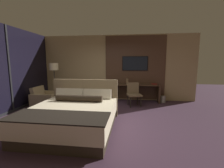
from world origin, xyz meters
TOP-DOWN VIEW (x-y plane):
  - ground_plane at (0.00, 0.00)m, footprint 16.00×16.00m
  - wall_back_tv_panel at (0.15, 2.59)m, footprint 7.20×0.09m
  - wall_left_window at (-3.00, 0.40)m, footprint 0.06×6.00m
  - bed at (-0.50, -0.56)m, footprint 2.00×2.16m
  - desk at (1.06, 2.31)m, footprint 2.03×0.52m
  - tv at (1.06, 2.52)m, footprint 1.07×0.04m
  - desk_chair at (1.01, 1.65)m, footprint 0.60×0.60m
  - armchair_by_window at (-2.25, 1.13)m, footprint 0.85×0.86m
  - floor_lamp at (-2.16, 1.69)m, footprint 0.34×0.34m
  - vase_tall at (0.75, 2.26)m, footprint 0.09×0.09m
  - vase_short at (0.24, 2.31)m, footprint 0.13×0.13m
  - book at (1.86, 2.32)m, footprint 0.23×0.17m
  - waste_bin at (2.21, 2.24)m, footprint 0.22×0.22m

SIDE VIEW (x-z plane):
  - ground_plane at x=0.00m, z-range 0.00..0.00m
  - waste_bin at x=2.21m, z-range 0.00..0.28m
  - armchair_by_window at x=-2.25m, z-range -0.13..0.62m
  - bed at x=-0.50m, z-range -0.23..0.89m
  - desk at x=1.06m, z-range 0.14..0.88m
  - desk_chair at x=1.01m, z-range 0.08..0.95m
  - book at x=1.86m, z-range 0.73..0.76m
  - vase_short at x=0.24m, z-range 0.73..0.91m
  - vase_tall at x=0.75m, z-range 0.73..0.96m
  - wall_left_window at x=-3.00m, z-range -0.08..2.72m
  - floor_lamp at x=-2.16m, z-range 0.54..2.14m
  - wall_back_tv_panel at x=0.15m, z-range 0.00..2.80m
  - tv at x=1.06m, z-range 1.29..1.89m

